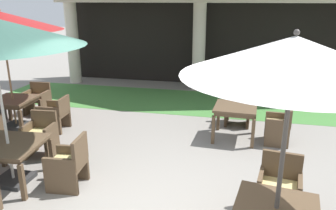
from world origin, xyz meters
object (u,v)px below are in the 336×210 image
patio_chair_mid_left_north (37,99)px  patio_table_far_back (235,111)px  patio_chair_mid_right_east (69,165)px  patio_chair_mid_right_north (41,136)px  patio_umbrella_near_foreground (294,58)px  patio_umbrella_mid_left (1,22)px  patio_table_mid_left (13,103)px  patio_chair_far_back_east (279,126)px  patio_chair_near_foreground_north (279,189)px  patio_table_mid_right (9,148)px  patio_chair_mid_left_east (55,114)px  patio_chair_far_back_north (238,108)px

patio_chair_mid_left_north → patio_table_far_back: patio_chair_mid_left_north is taller
patio_chair_mid_right_east → patio_table_far_back: (2.59, 2.63, 0.26)m
patio_chair_mid_right_north → patio_chair_mid_right_east: 1.45m
patio_umbrella_near_foreground → patio_chair_mid_right_north: 5.10m
patio_umbrella_mid_left → patio_table_far_back: bearing=5.2°
patio_chair_mid_left_north → patio_chair_mid_right_east: bearing=126.4°
patio_table_mid_left → patio_chair_far_back_east: 6.13m
patio_table_far_back → patio_chair_mid_left_north: bearing=173.8°
patio_chair_near_foreground_north → patio_chair_mid_right_north: bearing=-4.1°
patio_table_mid_right → patio_table_far_back: size_ratio=1.18×
patio_chair_mid_right_east → patio_chair_far_back_east: bearing=-58.4°
patio_chair_mid_right_north → patio_chair_mid_left_east: bearing=-75.6°
patio_chair_mid_left_east → patio_chair_far_back_east: (5.07, 0.36, -0.00)m
patio_chair_mid_left_east → patio_umbrella_mid_left: bearing=90.0°
patio_chair_mid_right_north → patio_chair_far_back_east: (4.63, 1.64, -0.03)m
patio_umbrella_mid_left → patio_chair_far_back_north: size_ratio=2.98×
patio_chair_mid_right_north → patio_chair_far_back_east: bearing=-165.1°
patio_chair_mid_right_east → patio_chair_far_back_east: (3.52, 2.57, -0.01)m
patio_umbrella_near_foreground → patio_table_far_back: patio_umbrella_near_foreground is taller
patio_table_mid_left → patio_chair_mid_right_north: patio_chair_mid_right_north is taller
patio_umbrella_mid_left → patio_chair_far_back_east: bearing=3.9°
patio_chair_mid_right_east → patio_chair_mid_left_north: bearing=35.0°
patio_chair_near_foreground_north → patio_chair_mid_right_east: bearing=7.7°
patio_umbrella_near_foreground → patio_umbrella_mid_left: (-5.74, 3.17, 0.06)m
patio_umbrella_near_foreground → patio_table_mid_left: size_ratio=2.78×
patio_umbrella_mid_left → patio_chair_mid_right_east: size_ratio=3.10×
patio_umbrella_near_foreground → patio_chair_mid_left_north: patio_umbrella_near_foreground is taller
patio_table_mid_left → patio_chair_far_back_north: 5.42m
patio_umbrella_mid_left → patio_chair_mid_left_north: (-0.06, 1.04, -2.10)m
patio_chair_near_foreground_north → patio_chair_far_back_east: size_ratio=1.09×
patio_chair_near_foreground_north → patio_table_mid_left: (-5.89, 2.19, 0.21)m
patio_table_far_back → patio_table_mid_right: bearing=-143.2°
patio_chair_mid_left_north → patio_umbrella_near_foreground: bearing=140.8°
patio_chair_near_foreground_north → patio_chair_mid_left_east: bearing=-16.6°
patio_chair_near_foreground_north → patio_umbrella_mid_left: (-5.89, 2.19, 2.08)m
patio_umbrella_mid_left → patio_chair_near_foreground_north: bearing=-20.4°
patio_chair_near_foreground_north → patio_chair_far_back_east: 2.62m
patio_umbrella_near_foreground → patio_table_far_back: bearing=98.8°
patio_chair_near_foreground_north → patio_chair_mid_left_east: (-4.84, 2.25, -0.02)m
patio_umbrella_near_foreground → patio_table_mid_right: bearing=167.4°
patio_chair_mid_right_north → patio_table_far_back: bearing=-160.1°
patio_table_mid_right → patio_chair_mid_right_east: size_ratio=1.25×
patio_umbrella_mid_left → patio_chair_mid_right_north: (1.48, -1.22, -2.08)m
patio_chair_mid_right_east → patio_table_far_back: size_ratio=0.95×
patio_umbrella_near_foreground → patio_table_mid_right: (-4.18, 0.93, -1.81)m
patio_table_mid_right → patio_chair_mid_right_north: (-0.08, 1.02, -0.21)m
patio_chair_near_foreground_north → patio_table_mid_left: patio_chair_near_foreground_north is taller
patio_chair_mid_left_east → patio_chair_far_back_east: size_ratio=0.98×
patio_chair_mid_right_east → patio_umbrella_mid_left: bearing=45.6°
patio_chair_mid_left_north → patio_chair_mid_left_east: bearing=135.0°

